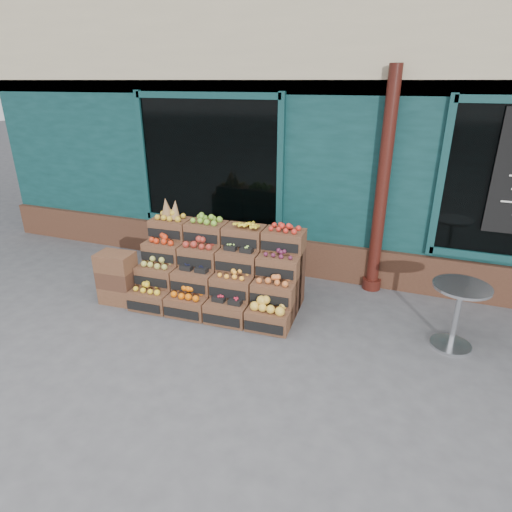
% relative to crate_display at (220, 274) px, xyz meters
% --- Properties ---
extents(ground, '(60.00, 60.00, 0.00)m').
position_rel_crate_display_xyz_m(ground, '(0.80, -0.81, -0.44)').
color(ground, '#4A4A4C').
rests_on(ground, ground).
extents(shop_facade, '(12.00, 6.24, 4.80)m').
position_rel_crate_display_xyz_m(shop_facade, '(0.80, 4.30, 1.95)').
color(shop_facade, '#103536').
rests_on(shop_facade, ground).
extents(crate_display, '(2.34, 1.23, 1.43)m').
position_rel_crate_display_xyz_m(crate_display, '(0.00, 0.00, 0.00)').
color(crate_display, brown).
rests_on(crate_display, ground).
extents(spare_crates, '(0.53, 0.38, 0.76)m').
position_rel_crate_display_xyz_m(spare_crates, '(-1.37, -0.52, -0.06)').
color(spare_crates, brown).
rests_on(spare_crates, ground).
extents(bistro_table, '(0.65, 0.65, 0.82)m').
position_rel_crate_display_xyz_m(bistro_table, '(3.10, -0.02, 0.07)').
color(bistro_table, silver).
rests_on(bistro_table, ground).
extents(shopkeeper, '(0.85, 0.62, 2.14)m').
position_rel_crate_display_xyz_m(shopkeeper, '(-0.64, 2.07, 0.63)').
color(shopkeeper, '#195826').
rests_on(shopkeeper, ground).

